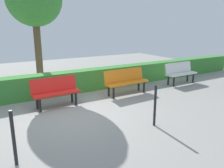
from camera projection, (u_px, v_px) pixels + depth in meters
The scene contains 7 objects.
ground_plane at pixel (71, 114), 6.16m from camera, with size 20.18×20.18×0.00m, color gray.
bench_white at pixel (180, 72), 9.28m from camera, with size 1.43×0.48×0.86m.
bench_orange at pixel (126, 80), 7.87m from camera, with size 1.62×0.52×0.86m.
bench_red at pixel (56, 91), 6.65m from camera, with size 1.39×0.51×0.86m.
hedge_row at pixel (81, 81), 8.26m from camera, with size 16.18×0.55×0.76m, color #387F33.
railing_post_mid at pixel (155, 106), 5.35m from camera, with size 0.06×0.06×1.00m, color black.
railing_post_far at pixel (14, 138), 3.82m from camera, with size 0.06×0.06×1.00m, color black.
Camera 1 is at (1.96, 5.52, 2.35)m, focal length 36.32 mm.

